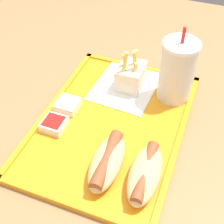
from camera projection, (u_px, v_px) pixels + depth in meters
name	position (u px, v px, depth m)	size (l,w,h in m)	color
dining_table	(117.00, 207.00, 0.96)	(1.28, 1.18, 0.77)	olive
food_tray	(112.00, 123.00, 0.67)	(0.42, 0.30, 0.01)	orange
paper_napkin	(125.00, 86.00, 0.75)	(0.17, 0.15, 0.00)	white
soda_cup	(177.00, 71.00, 0.68)	(0.08, 0.08, 0.18)	silver
hot_dog_far	(145.00, 173.00, 0.55)	(0.14, 0.06, 0.04)	#DBB270
hot_dog_near	(107.00, 161.00, 0.57)	(0.14, 0.06, 0.04)	#DBB270
fries_carton	(131.00, 76.00, 0.73)	(0.07, 0.06, 0.11)	silver
sauce_cup_mayo	(68.00, 105.00, 0.69)	(0.05, 0.05, 0.02)	silver
sauce_cup_ketchup	(54.00, 124.00, 0.65)	(0.05, 0.05, 0.02)	silver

